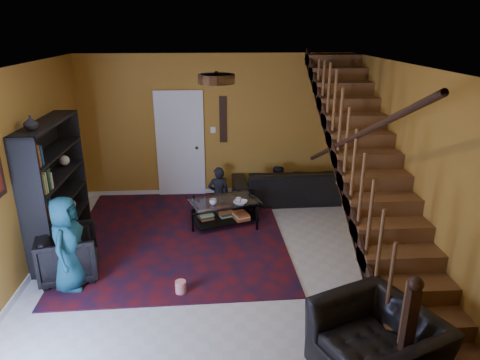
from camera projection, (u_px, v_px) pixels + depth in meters
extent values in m
plane|color=beige|center=(219.00, 262.00, 6.29)|extent=(5.50, 5.50, 0.00)
plane|color=#AB7126|center=(215.00, 127.00, 8.39)|extent=(5.20, 0.00, 5.20)
plane|color=#AB7126|center=(223.00, 290.00, 3.23)|extent=(5.20, 0.00, 5.20)
plane|color=#AB7126|center=(21.00, 176.00, 5.66)|extent=(0.00, 5.50, 5.50)
plane|color=#AB7126|center=(404.00, 168.00, 5.97)|extent=(0.00, 5.50, 5.50)
plane|color=white|center=(216.00, 66.00, 5.33)|extent=(5.50, 5.50, 0.00)
cube|color=silver|center=(217.00, 191.00, 8.84)|extent=(5.20, 0.02, 0.10)
cube|color=silver|center=(38.00, 265.00, 6.12)|extent=(0.02, 5.50, 0.10)
cube|color=#AB7126|center=(370.00, 175.00, 5.97)|extent=(0.95, 4.92, 2.83)
cube|color=black|center=(338.00, 170.00, 5.91)|extent=(0.04, 5.02, 3.02)
cylinder|color=black|center=(343.00, 138.00, 5.76)|extent=(0.07, 4.20, 2.44)
cube|color=black|center=(407.00, 339.00, 3.95)|extent=(0.10, 0.10, 1.10)
cube|color=black|center=(56.00, 188.00, 6.37)|extent=(0.35, 1.80, 2.00)
cube|color=black|center=(62.00, 224.00, 6.57)|extent=(0.35, 1.72, 0.03)
cube|color=black|center=(55.00, 178.00, 6.31)|extent=(0.35, 1.72, 0.03)
cube|color=silver|center=(180.00, 146.00, 8.45)|extent=(0.82, 0.05, 2.05)
cube|color=black|center=(223.00, 120.00, 8.33)|extent=(0.14, 0.03, 0.90)
cylinder|color=#3F2814|center=(216.00, 79.00, 4.60)|extent=(0.40, 0.40, 0.10)
cube|color=#4C0D0F|center=(180.00, 234.00, 7.11)|extent=(3.46, 3.93, 0.02)
imported|color=black|center=(290.00, 184.00, 8.42)|extent=(2.26, 0.93, 0.65)
imported|color=black|center=(69.00, 254.00, 5.82)|extent=(0.92, 0.90, 0.69)
imported|color=black|center=(377.00, 345.00, 4.15)|extent=(1.33, 1.40, 0.72)
imported|color=black|center=(219.00, 195.00, 8.45)|extent=(0.44, 0.31, 1.15)
imported|color=black|center=(276.00, 193.00, 8.52)|extent=(0.56, 0.44, 1.15)
imported|color=#184E5E|center=(67.00, 244.00, 5.48)|extent=(0.47, 0.67, 1.29)
cube|color=black|center=(193.00, 221.00, 7.12)|extent=(0.04, 0.04, 0.43)
cube|color=black|center=(257.00, 219.00, 7.18)|extent=(0.04, 0.04, 0.43)
cube|color=black|center=(194.00, 206.00, 7.69)|extent=(0.04, 0.04, 0.43)
cube|color=black|center=(254.00, 205.00, 7.75)|extent=(0.04, 0.04, 0.43)
cube|color=black|center=(225.00, 218.00, 7.47)|extent=(1.22, 0.94, 0.02)
cube|color=silver|center=(224.00, 201.00, 7.36)|extent=(1.30, 1.02, 0.02)
imported|color=#999999|center=(213.00, 202.00, 7.19)|extent=(0.16, 0.16, 0.10)
imported|color=#999999|center=(238.00, 200.00, 7.27)|extent=(0.13, 0.13, 0.09)
imported|color=#999999|center=(240.00, 203.00, 7.21)|extent=(0.29, 0.29, 0.06)
imported|color=#999999|center=(31.00, 123.00, 5.52)|extent=(0.18, 0.18, 0.19)
cylinder|color=red|center=(181.00, 287.00, 5.52)|extent=(0.18, 0.18, 0.16)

